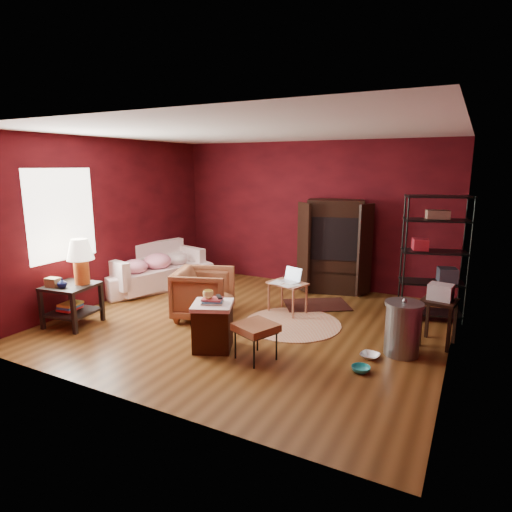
{
  "coord_description": "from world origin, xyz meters",
  "views": [
    {
      "loc": [
        2.92,
        -5.39,
        2.33
      ],
      "look_at": [
        0.0,
        0.2,
        1.0
      ],
      "focal_mm": 30.0,
      "sensor_mm": 36.0,
      "label": 1
    }
  ],
  "objects_px": {
    "armchair": "(204,291)",
    "laptop_desk": "(288,286)",
    "side_table": "(76,274)",
    "hamper": "(213,325)",
    "sofa": "(156,268)",
    "tv_armoire": "(334,245)",
    "wire_shelving": "(435,253)"
  },
  "relations": [
    {
      "from": "side_table",
      "to": "tv_armoire",
      "type": "xyz_separation_m",
      "value": [
        2.86,
        3.4,
        0.13
      ]
    },
    {
      "from": "sofa",
      "to": "laptop_desk",
      "type": "height_order",
      "value": "sofa"
    },
    {
      "from": "armchair",
      "to": "side_table",
      "type": "relative_size",
      "value": 0.66
    },
    {
      "from": "laptop_desk",
      "to": "wire_shelving",
      "type": "relative_size",
      "value": 0.38
    },
    {
      "from": "hamper",
      "to": "laptop_desk",
      "type": "bearing_deg",
      "value": 80.04
    },
    {
      "from": "sofa",
      "to": "tv_armoire",
      "type": "relative_size",
      "value": 1.22
    },
    {
      "from": "armchair",
      "to": "side_table",
      "type": "xyz_separation_m",
      "value": [
        -1.5,
        -1.1,
        0.35
      ]
    },
    {
      "from": "laptop_desk",
      "to": "wire_shelving",
      "type": "height_order",
      "value": "wire_shelving"
    },
    {
      "from": "side_table",
      "to": "hamper",
      "type": "height_order",
      "value": "side_table"
    },
    {
      "from": "sofa",
      "to": "wire_shelving",
      "type": "distance_m",
      "value": 4.97
    },
    {
      "from": "laptop_desk",
      "to": "tv_armoire",
      "type": "xyz_separation_m",
      "value": [
        0.29,
        1.49,
        0.45
      ]
    },
    {
      "from": "hamper",
      "to": "wire_shelving",
      "type": "distance_m",
      "value": 3.53
    },
    {
      "from": "tv_armoire",
      "to": "laptop_desk",
      "type": "bearing_deg",
      "value": -115.79
    },
    {
      "from": "armchair",
      "to": "wire_shelving",
      "type": "relative_size",
      "value": 0.45
    },
    {
      "from": "wire_shelving",
      "to": "laptop_desk",
      "type": "bearing_deg",
      "value": -175.5
    },
    {
      "from": "sofa",
      "to": "side_table",
      "type": "distance_m",
      "value": 2.05
    },
    {
      "from": "laptop_desk",
      "to": "wire_shelving",
      "type": "bearing_deg",
      "value": 36.94
    },
    {
      "from": "sofa",
      "to": "wire_shelving",
      "type": "height_order",
      "value": "wire_shelving"
    },
    {
      "from": "hamper",
      "to": "tv_armoire",
      "type": "relative_size",
      "value": 0.41
    },
    {
      "from": "sofa",
      "to": "hamper",
      "type": "distance_m",
      "value": 3.09
    },
    {
      "from": "side_table",
      "to": "tv_armoire",
      "type": "bearing_deg",
      "value": 50.0
    },
    {
      "from": "laptop_desk",
      "to": "hamper",
      "type": "bearing_deg",
      "value": -83.23
    },
    {
      "from": "wire_shelving",
      "to": "sofa",
      "type": "bearing_deg",
      "value": 172.15
    },
    {
      "from": "side_table",
      "to": "hamper",
      "type": "xyz_separation_m",
      "value": [
        2.27,
        0.19,
        -0.46
      ]
    },
    {
      "from": "side_table",
      "to": "wire_shelving",
      "type": "bearing_deg",
      "value": 29.98
    },
    {
      "from": "sofa",
      "to": "hamper",
      "type": "xyz_separation_m",
      "value": [
        2.5,
        -1.82,
        -0.09
      ]
    },
    {
      "from": "armchair",
      "to": "tv_armoire",
      "type": "distance_m",
      "value": 2.71
    },
    {
      "from": "hamper",
      "to": "laptop_desk",
      "type": "height_order",
      "value": "laptop_desk"
    },
    {
      "from": "armchair",
      "to": "laptop_desk",
      "type": "relative_size",
      "value": 1.18
    },
    {
      "from": "armchair",
      "to": "tv_armoire",
      "type": "height_order",
      "value": "tv_armoire"
    },
    {
      "from": "side_table",
      "to": "tv_armoire",
      "type": "height_order",
      "value": "tv_armoire"
    },
    {
      "from": "armchair",
      "to": "laptop_desk",
      "type": "xyz_separation_m",
      "value": [
        1.07,
        0.82,
        0.02
      ]
    }
  ]
}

